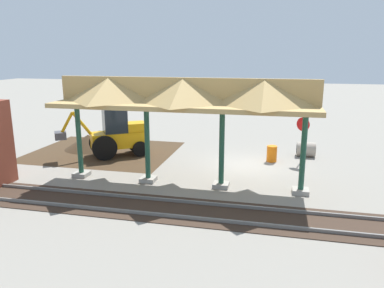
{
  "coord_description": "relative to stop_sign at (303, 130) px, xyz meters",
  "views": [
    {
      "loc": [
        -1.5,
        19.62,
        5.93
      ],
      "look_at": [
        2.48,
        2.29,
        1.6
      ],
      "focal_mm": 35.0,
      "sensor_mm": 36.0,
      "label": 1
    }
  ],
  "objects": [
    {
      "name": "dirt_work_zone",
      "position": [
        11.72,
        0.19,
        -1.85
      ],
      "size": [
        8.59,
        7.0,
        0.01
      ],
      "primitive_type": "cube",
      "color": "#42301E",
      "rests_on": "ground"
    },
    {
      "name": "platform_canopy",
      "position": [
        5.46,
        4.77,
        2.3
      ],
      "size": [
        11.65,
        3.2,
        4.9
      ],
      "color": "#9E998E",
      "rests_on": "ground"
    },
    {
      "name": "backhoe",
      "position": [
        10.55,
        0.8,
        -0.59
      ],
      "size": [
        4.88,
        3.85,
        2.82
      ],
      "color": "orange",
      "rests_on": "ground"
    },
    {
      "name": "stop_sign",
      "position": [
        0.0,
        0.0,
        0.0
      ],
      "size": [
        0.67,
        0.42,
        2.56
      ],
      "color": "gray",
      "rests_on": "ground"
    },
    {
      "name": "dirt_mound",
      "position": [
        13.02,
        -0.33,
        -1.85
      ],
      "size": [
        6.0,
        6.0,
        1.8
      ],
      "primitive_type": "cone",
      "color": "#42301E",
      "rests_on": "ground"
    },
    {
      "name": "rail_tracks",
      "position": [
        2.91,
        7.73,
        -1.83
      ],
      "size": [
        60.0,
        2.58,
        0.15
      ],
      "color": "slate",
      "rests_on": "ground"
    },
    {
      "name": "traffic_barrel",
      "position": [
        1.57,
        0.04,
        -1.4
      ],
      "size": [
        0.56,
        0.56,
        0.9
      ],
      "primitive_type": "cylinder",
      "color": "orange",
      "rests_on": "ground"
    },
    {
      "name": "concrete_pipe",
      "position": [
        -0.36,
        -1.53,
        -1.43
      ],
      "size": [
        1.07,
        0.85,
        0.85
      ],
      "color": "#9E9384",
      "rests_on": "ground"
    },
    {
      "name": "ground_plane",
      "position": [
        2.91,
        1.11,
        -1.85
      ],
      "size": [
        120.0,
        120.0,
        0.0
      ],
      "primitive_type": "plane",
      "color": "gray"
    }
  ]
}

